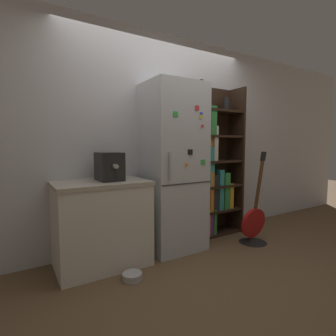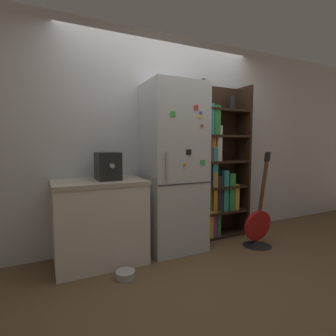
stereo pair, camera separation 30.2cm
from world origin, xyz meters
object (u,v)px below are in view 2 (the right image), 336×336
(bookshelf, at_px, (214,170))
(guitar, at_px, (258,232))
(espresso_machine, at_px, (108,166))
(refrigerator, at_px, (174,168))
(pet_bowl, at_px, (125,274))

(bookshelf, height_order, guitar, bookshelf)
(bookshelf, distance_m, guitar, 0.95)
(bookshelf, xyz_separation_m, espresso_machine, (-1.44, -0.14, 0.11))
(refrigerator, distance_m, pet_bowl, 1.27)
(bookshelf, relative_size, pet_bowl, 11.02)
(refrigerator, height_order, bookshelf, bookshelf)
(refrigerator, bearing_deg, pet_bowl, -148.54)
(espresso_machine, xyz_separation_m, guitar, (1.73, -0.40, -0.85))
(pet_bowl, bearing_deg, refrigerator, 31.46)
(refrigerator, relative_size, bookshelf, 0.96)
(guitar, xyz_separation_m, pet_bowl, (-1.68, -0.05, -0.13))
(pet_bowl, bearing_deg, guitar, 1.81)
(refrigerator, height_order, pet_bowl, refrigerator)
(bookshelf, xyz_separation_m, pet_bowl, (-1.40, -0.59, -0.86))
(bookshelf, bearing_deg, guitar, -62.47)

